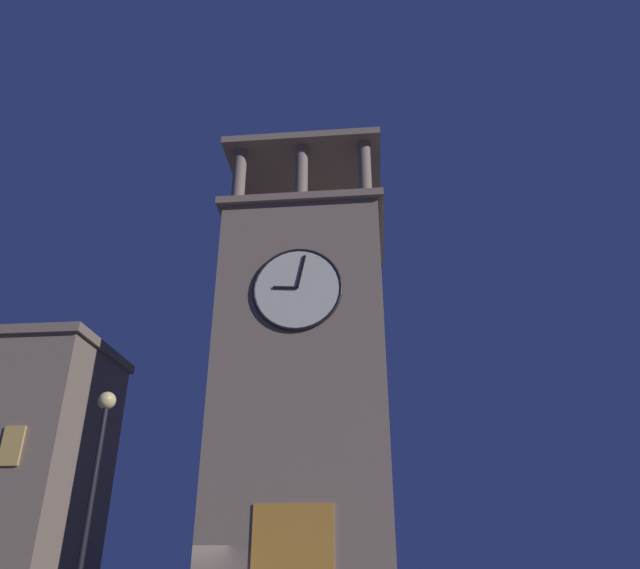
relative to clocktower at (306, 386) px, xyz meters
The scene contains 2 objects.
clocktower is the anchor object (origin of this frame).
street_lamp 15.53m from the clocktower, 76.43° to the left, with size 0.44×0.44×5.71m.
Camera 1 is at (-7.06, 23.60, 1.68)m, focal length 32.72 mm.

